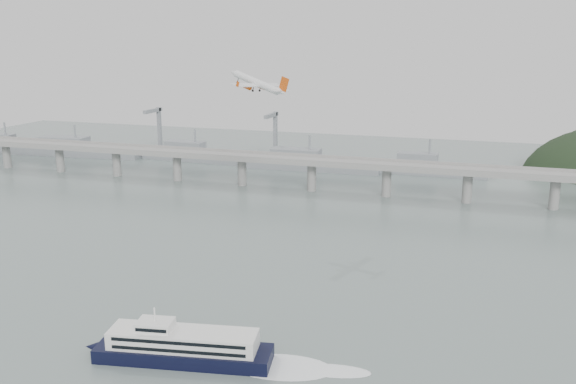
% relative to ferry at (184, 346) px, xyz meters
% --- Properties ---
extents(ground, '(900.00, 900.00, 0.00)m').
position_rel_ferry_xyz_m(ground, '(8.31, 26.72, -4.71)').
color(ground, slate).
rests_on(ground, ground).
extents(bridge, '(800.00, 22.00, 23.90)m').
position_rel_ferry_xyz_m(bridge, '(7.16, 226.72, 12.94)').
color(bridge, gray).
rests_on(bridge, ground).
extents(distant_fleet, '(453.00, 60.90, 40.00)m').
position_rel_ferry_xyz_m(distant_fleet, '(-147.05, 291.80, 1.51)').
color(distant_fleet, gray).
rests_on(distant_fleet, ground).
extents(ferry, '(91.59, 27.23, 17.35)m').
position_rel_ferry_xyz_m(ferry, '(0.00, 0.00, 0.00)').
color(ferry, black).
rests_on(ferry, ground).
extents(airliner, '(36.23, 33.79, 13.03)m').
position_rel_ferry_xyz_m(airliner, '(-21.64, 126.71, 73.05)').
color(airliner, white).
rests_on(airliner, ground).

